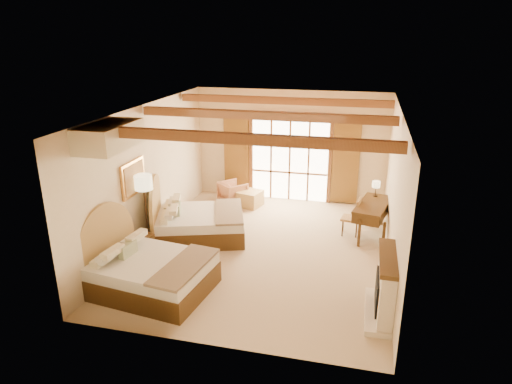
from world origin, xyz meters
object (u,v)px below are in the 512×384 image
(bed_far, at_px, (193,220))
(armchair, at_px, (233,192))
(nightstand, at_px, (140,248))
(desk, at_px, (372,218))
(bed_near, at_px, (144,269))

(bed_far, height_order, armchair, bed_far)
(bed_far, bearing_deg, armchair, 65.54)
(nightstand, xyz_separation_m, armchair, (0.96, 3.91, 0.02))
(nightstand, bearing_deg, desk, 41.53)
(bed_far, distance_m, nightstand, 1.60)
(bed_near, height_order, nightstand, bed_near)
(bed_far, bearing_deg, desk, -3.26)
(bed_far, relative_size, desk, 1.58)
(armchair, bearing_deg, nightstand, 117.35)
(bed_far, relative_size, armchair, 3.72)
(nightstand, relative_size, armchair, 0.84)
(bed_far, xyz_separation_m, desk, (4.19, 1.11, 0.02))
(bed_near, relative_size, armchair, 3.41)
(bed_near, bearing_deg, nightstand, 129.27)
(nightstand, distance_m, desk, 5.50)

